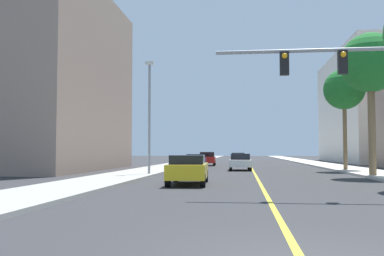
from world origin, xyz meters
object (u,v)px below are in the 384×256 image
Objects in this scene: street_lamp at (149,111)px; car_red at (207,159)px; palm_mid at (370,64)px; car_green at (238,158)px; car_blue at (196,161)px; palm_far at (344,90)px; car_yellow at (188,169)px; car_white at (240,162)px.

car_red is (2.20, 20.26, -3.52)m from street_lamp.
palm_mid is 2.21× the size of car_red.
street_lamp is 1.93× the size of car_green.
car_blue is at bearing -104.98° from car_green.
palm_far is at bearing 88.22° from palm_mid.
street_lamp is at bearing 81.48° from car_blue.
car_blue is (-1.77, 19.69, -0.04)m from car_yellow.
palm_far is 18.21m from car_red.
car_blue is (-12.35, 12.86, -6.32)m from palm_mid.
palm_far is 14.65m from car_blue.
car_white is 1.05× the size of car_blue.
street_lamp is at bearing 113.49° from car_yellow.
car_yellow is at bearing -63.82° from street_lamp.
car_blue is at bearing 133.83° from palm_mid.
street_lamp is 16.52m from palm_far.
car_red is 0.98× the size of car_white.
palm_mid is at bearing -74.21° from car_green.
car_red is 12.08m from car_white.
car_red is 1.03× the size of car_blue.
car_white is at bearing -89.90° from car_green.
street_lamp is 1.83× the size of car_white.
car_green is 19.24m from car_white.
palm_far is 2.10× the size of car_blue.
car_white is (0.37, -19.24, -0.00)m from car_green.
car_yellow is (-2.07, -35.07, 0.03)m from car_green.
car_yellow is 19.77m from car_blue.
car_blue is (1.71, 12.62, -3.57)m from street_lamp.
car_green is 15.85m from car_blue.
car_white is (-8.40, 0.81, -5.83)m from palm_far.
car_red reaches higher than car_yellow.
car_red reaches higher than car_green.
street_lamp reaches higher than car_white.
car_green and car_white have the same top height.
street_lamp reaches higher than car_red.
car_yellow is 16.02m from car_white.
car_green is at bearing 78.80° from street_lamp.
palm_mid is 14.07m from car_yellow.
palm_mid is at bearing -49.34° from car_white.
car_green is (-8.51, 28.24, -6.31)m from palm_mid.
car_red is at bearing 106.36° from car_white.
car_yellow is at bearing -100.22° from car_white.
palm_mid is 30.16m from car_green.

